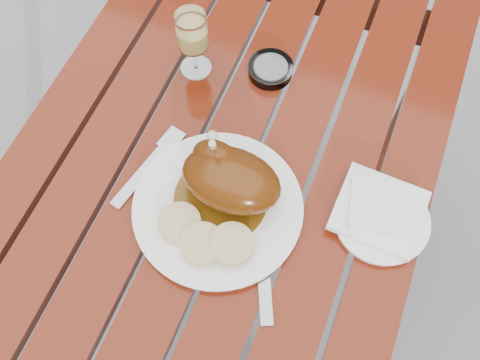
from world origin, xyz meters
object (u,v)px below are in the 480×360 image
(dinner_plate, at_px, (218,208))
(table, at_px, (226,228))
(wine_glass, at_px, (193,44))
(side_plate, at_px, (381,220))
(ashtray, at_px, (271,69))

(dinner_plate, bearing_deg, table, 108.58)
(wine_glass, relative_size, side_plate, 0.87)
(table, height_order, side_plate, side_plate)
(dinner_plate, height_order, side_plate, dinner_plate)
(table, bearing_deg, dinner_plate, -71.42)
(ashtray, bearing_deg, side_plate, -38.59)
(wine_glass, height_order, side_plate, wine_glass)
(side_plate, distance_m, ashtray, 0.39)
(side_plate, xyz_separation_m, ashtray, (-0.30, 0.24, 0.00))
(ashtray, bearing_deg, dinner_plate, -86.76)
(table, bearing_deg, wine_glass, 126.52)
(wine_glass, distance_m, ashtray, 0.17)
(side_plate, bearing_deg, table, 177.48)
(dinner_plate, bearing_deg, side_plate, 17.42)
(dinner_plate, height_order, wine_glass, wine_glass)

